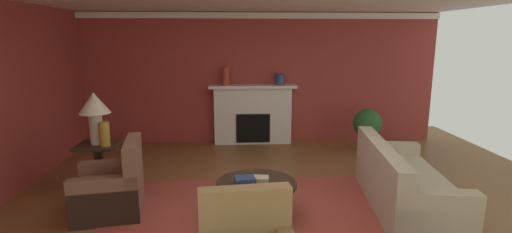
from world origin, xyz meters
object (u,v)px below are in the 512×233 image
object	(u,v)px
sofa	(403,186)
side_table	(99,164)
vase_on_side_table	(105,134)
coffee_table	(256,191)
fireplace	(253,116)
vase_mantel_left	(226,76)
armchair_near_window	(112,190)
potted_plant	(367,126)
vase_mantel_right	(280,79)
table_lamp	(94,108)

from	to	relation	value
sofa	side_table	distance (m)	4.25
vase_on_side_table	coffee_table	bearing A→B (deg)	-22.69
fireplace	sofa	world-z (taller)	fireplace
vase_mantel_left	sofa	bearing A→B (deg)	-53.61
fireplace	armchair_near_window	world-z (taller)	fireplace
side_table	vase_on_side_table	world-z (taller)	vase_on_side_table
coffee_table	potted_plant	distance (m)	3.60
armchair_near_window	vase_mantel_right	xyz separation A→B (m)	(2.49, 3.15, 1.05)
armchair_near_window	vase_on_side_table	world-z (taller)	vase_on_side_table
armchair_near_window	side_table	distance (m)	0.90
fireplace	vase_mantel_left	xyz separation A→B (m)	(-0.55, -0.05, 0.84)
armchair_near_window	potted_plant	bearing A→B (deg)	31.34
coffee_table	potted_plant	bearing A→B (deg)	49.40
table_lamp	vase_mantel_right	world-z (taller)	vase_mantel_right
armchair_near_window	coffee_table	xyz separation A→B (m)	(1.82, -0.20, 0.03)
sofa	table_lamp	bearing A→B (deg)	168.55
coffee_table	side_table	xyz separation A→B (m)	(-2.23, 0.99, 0.06)
armchair_near_window	table_lamp	distance (m)	1.28
table_lamp	vase_mantel_right	distance (m)	3.74
table_lamp	vase_mantel_left	bearing A→B (deg)	52.46
armchair_near_window	vase_mantel_left	distance (m)	3.62
side_table	vase_mantel_right	size ratio (longest dim) A/B	3.11
armchair_near_window	fireplace	bearing A→B (deg)	58.71
coffee_table	potted_plant	world-z (taller)	potted_plant
vase_mantel_right	table_lamp	bearing A→B (deg)	-141.02
side_table	potted_plant	world-z (taller)	potted_plant
vase_mantel_right	side_table	bearing A→B (deg)	-141.02
sofa	armchair_near_window	world-z (taller)	armchair_near_window
armchair_near_window	vase_on_side_table	xyz separation A→B (m)	(-0.27, 0.67, 0.57)
coffee_table	table_lamp	bearing A→B (deg)	156.08
armchair_near_window	vase_mantel_right	bearing A→B (deg)	51.61
coffee_table	vase_on_side_table	distance (m)	2.32
vase_on_side_table	vase_mantel_right	distance (m)	3.74
sofa	table_lamp	size ratio (longest dim) A/B	2.93
vase_on_side_table	potted_plant	xyz separation A→B (m)	(4.43, 1.86, -0.38)
vase_mantel_left	vase_mantel_right	bearing A→B (deg)	0.00
sofa	armchair_near_window	xyz separation A→B (m)	(-3.75, 0.05, 0.01)
coffee_table	table_lamp	world-z (taller)	table_lamp
fireplace	vase_mantel_left	world-z (taller)	vase_mantel_left
vase_mantel_right	vase_mantel_left	distance (m)	1.10
fireplace	potted_plant	bearing A→B (deg)	-16.67
side_table	coffee_table	bearing A→B (deg)	-23.92
vase_on_side_table	potted_plant	distance (m)	4.82
coffee_table	vase_mantel_right	xyz separation A→B (m)	(0.68, 3.35, 1.02)
coffee_table	vase_mantel_right	world-z (taller)	vase_mantel_right
vase_mantel_right	coffee_table	bearing A→B (deg)	-101.41
fireplace	table_lamp	bearing A→B (deg)	-134.46
side_table	vase_mantel_right	bearing A→B (deg)	38.98
side_table	table_lamp	bearing A→B (deg)	0.00
sofa	potted_plant	world-z (taller)	sofa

